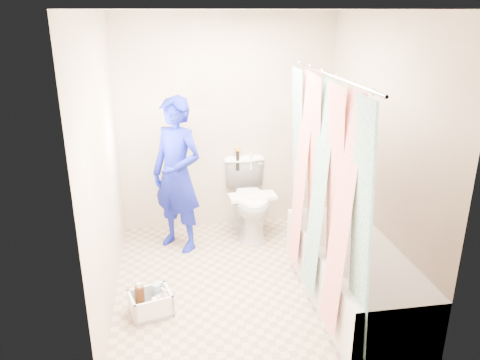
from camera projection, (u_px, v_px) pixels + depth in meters
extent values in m
plane|color=tan|center=(247.00, 280.00, 4.41)|extent=(2.60, 2.60, 0.00)
cube|color=white|center=(248.00, 10.00, 3.59)|extent=(2.40, 2.60, 0.02)
cube|color=beige|center=(227.00, 124.00, 5.20)|extent=(2.40, 0.02, 2.40)
cube|color=beige|center=(286.00, 223.00, 2.79)|extent=(2.40, 0.02, 2.40)
cube|color=beige|center=(103.00, 166.00, 3.81)|extent=(0.02, 2.60, 2.40)
cube|color=beige|center=(380.00, 152.00, 4.18)|extent=(0.02, 2.60, 2.40)
cube|color=white|center=(352.00, 273.00, 4.06)|extent=(0.70, 1.75, 0.50)
cube|color=white|center=(354.00, 251.00, 3.98)|extent=(0.58, 1.63, 0.06)
cylinder|color=silver|center=(328.00, 75.00, 3.42)|extent=(0.02, 1.90, 0.02)
cube|color=silver|center=(321.00, 193.00, 3.74)|extent=(0.06, 1.75, 1.80)
imported|color=white|center=(250.00, 198.00, 5.23)|extent=(0.51, 0.84, 0.83)
cube|color=white|center=(252.00, 196.00, 5.09)|extent=(0.52, 0.25, 0.04)
cylinder|color=black|center=(238.00, 160.00, 5.29)|extent=(0.04, 0.04, 0.24)
cylinder|color=gold|center=(238.00, 149.00, 5.24)|extent=(0.07, 0.07, 0.03)
cylinder|color=white|center=(251.00, 161.00, 5.33)|extent=(0.03, 0.03, 0.20)
imported|color=#0F279C|center=(177.00, 175.00, 4.78)|extent=(0.70, 0.68, 1.62)
cube|color=white|center=(151.00, 312.00, 3.92)|extent=(0.39, 0.34, 0.03)
cube|color=white|center=(132.00, 308.00, 3.83)|extent=(0.09, 0.26, 0.20)
cube|color=white|center=(169.00, 299.00, 3.95)|extent=(0.09, 0.26, 0.20)
cube|color=white|center=(155.00, 311.00, 3.79)|extent=(0.32, 0.11, 0.20)
cube|color=white|center=(147.00, 296.00, 3.99)|extent=(0.32, 0.11, 0.20)
cylinder|color=#42230D|center=(140.00, 298.00, 3.88)|extent=(0.08, 0.08, 0.22)
cylinder|color=white|center=(157.00, 295.00, 3.95)|extent=(0.07, 0.07, 0.20)
cylinder|color=#F8E6C2|center=(155.00, 306.00, 3.85)|extent=(0.05, 0.05, 0.14)
cylinder|color=#42230D|center=(144.00, 313.00, 3.81)|extent=(0.07, 0.07, 0.07)
cylinder|color=gold|center=(143.00, 309.00, 3.80)|extent=(0.07, 0.07, 0.01)
imported|color=white|center=(164.00, 299.00, 3.88)|extent=(0.13, 0.13, 0.21)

